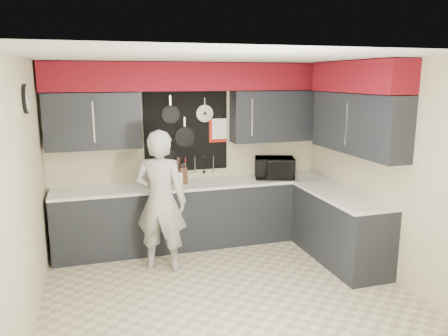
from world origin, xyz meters
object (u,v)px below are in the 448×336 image
object	(u,v)px
knife_block	(183,176)
utensil_crock	(178,178)
microwave	(274,168)
person	(161,201)
coffee_maker	(157,173)

from	to	relation	value
knife_block	utensil_crock	xyz separation A→B (m)	(-0.07, -0.01, -0.03)
microwave	person	world-z (taller)	person
utensil_crock	microwave	bearing A→B (deg)	-1.37
microwave	utensil_crock	size ratio (longest dim) A/B	3.18
coffee_maker	person	bearing A→B (deg)	-108.98
microwave	person	size ratio (longest dim) A/B	0.32
coffee_maker	person	xyz separation A→B (m)	(-0.06, -0.68, -0.21)
utensil_crock	coffee_maker	world-z (taller)	coffee_maker
utensil_crock	coffee_maker	bearing A→B (deg)	177.64
knife_block	utensil_crock	size ratio (longest dim) A/B	1.34
utensil_crock	coffee_maker	xyz separation A→B (m)	(-0.30, 0.01, 0.09)
utensil_crock	coffee_maker	size ratio (longest dim) A/B	0.51
knife_block	person	xyz separation A→B (m)	(-0.43, -0.68, -0.15)
coffee_maker	person	world-z (taller)	person
person	knife_block	bearing A→B (deg)	-96.30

